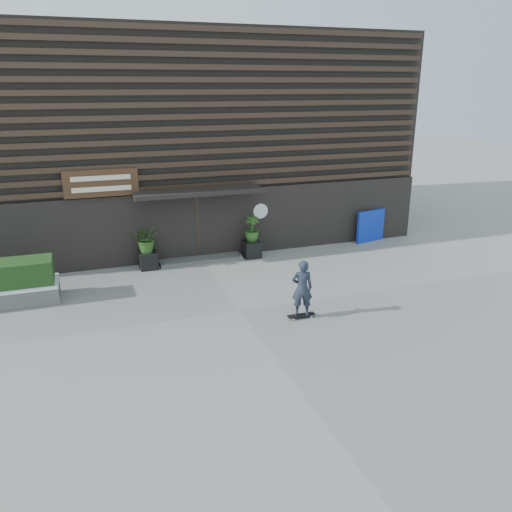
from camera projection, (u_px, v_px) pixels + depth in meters
name	position (u px, v px, depth m)	size (l,w,h in m)	color
ground	(239.00, 311.00, 14.54)	(80.00, 80.00, 0.00)	gray
entrance_step	(201.00, 259.00, 18.64)	(3.00, 0.80, 0.12)	#4E4E4C
planter_pot_left	(148.00, 260.00, 17.79)	(0.60, 0.60, 0.60)	black
bamboo_left	(147.00, 239.00, 17.54)	(0.86, 0.75, 0.96)	#2D591E
planter_pot_right	(252.00, 249.00, 18.98)	(0.60, 0.60, 0.60)	black
bamboo_right	(252.00, 229.00, 18.73)	(0.54, 0.54, 0.96)	#2D591E
blue_tarp	(371.00, 226.00, 20.76)	(1.38, 0.12, 1.29)	#0D29AF
building	(169.00, 135.00, 22.19)	(18.00, 11.00, 8.00)	black
skateboarder	(302.00, 288.00, 13.82)	(0.78, 0.51, 1.67)	black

